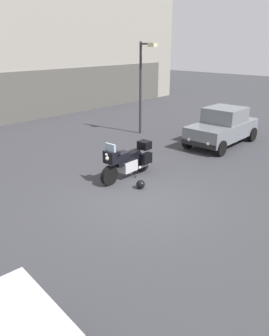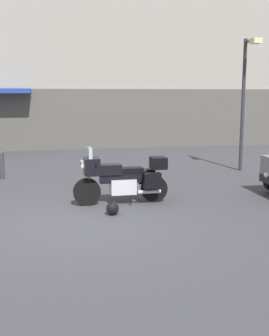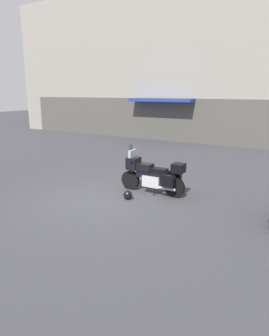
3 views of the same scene
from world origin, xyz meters
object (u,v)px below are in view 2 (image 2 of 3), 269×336
motorcycle (123,178)px  streetlamp_curbside (246,91)px  helmet (113,209)px  bollard_curbside (2,164)px

motorcycle → streetlamp_curbside: streetlamp_curbside is taller
motorcycle → helmet: size_ratio=8.08×
motorcycle → helmet: (-0.39, -0.93, -0.48)m
motorcycle → bollard_curbside: bearing=-50.0°
motorcycle → bollard_curbside: (-3.15, 3.65, -0.16)m
bollard_curbside → streetlamp_curbside: bearing=-1.5°
streetlamp_curbside → helmet: bearing=-139.2°
motorcycle → helmet: 1.11m
motorcycle → bollard_curbside: motorcycle is taller
streetlamp_curbside → motorcycle: bearing=-143.6°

